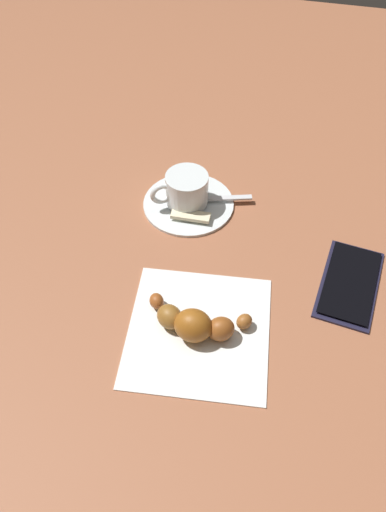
{
  "coord_description": "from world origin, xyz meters",
  "views": [
    {
      "loc": [
        0.46,
        0.1,
        0.57
      ],
      "look_at": [
        -0.0,
        -0.01,
        0.01
      ],
      "focal_mm": 36.51,
      "sensor_mm": 36.0,
      "label": 1
    }
  ],
  "objects_px": {
    "teaspoon": "(196,199)",
    "espresso_cup": "(186,189)",
    "saucer": "(188,203)",
    "napkin": "(199,331)",
    "sugar_packet": "(191,216)",
    "cell_phone": "(350,283)",
    "croissant": "(194,323)"
  },
  "relations": [
    {
      "from": "espresso_cup",
      "to": "teaspoon",
      "type": "xyz_separation_m",
      "value": [
        -0.01,
        0.01,
        -0.02
      ]
    },
    {
      "from": "sugar_packet",
      "to": "croissant",
      "type": "distance_m",
      "value": 0.2
    },
    {
      "from": "croissant",
      "to": "sugar_packet",
      "type": "bearing_deg",
      "value": -164.91
    },
    {
      "from": "saucer",
      "to": "teaspoon",
      "type": "xyz_separation_m",
      "value": [
        -0.0,
        0.01,
        0.01
      ]
    },
    {
      "from": "napkin",
      "to": "cell_phone",
      "type": "distance_m",
      "value": 0.22
    },
    {
      "from": "teaspoon",
      "to": "espresso_cup",
      "type": "bearing_deg",
      "value": -70.59
    },
    {
      "from": "espresso_cup",
      "to": "napkin",
      "type": "relative_size",
      "value": 0.45
    },
    {
      "from": "teaspoon",
      "to": "croissant",
      "type": "bearing_deg",
      "value": 12.83
    },
    {
      "from": "espresso_cup",
      "to": "croissant",
      "type": "height_order",
      "value": "espresso_cup"
    },
    {
      "from": "napkin",
      "to": "croissant",
      "type": "distance_m",
      "value": 0.02
    },
    {
      "from": "saucer",
      "to": "espresso_cup",
      "type": "distance_m",
      "value": 0.03
    },
    {
      "from": "teaspoon",
      "to": "napkin",
      "type": "xyz_separation_m",
      "value": [
        0.23,
        0.06,
        -0.01
      ]
    },
    {
      "from": "saucer",
      "to": "napkin",
      "type": "height_order",
      "value": "saucer"
    },
    {
      "from": "espresso_cup",
      "to": "sugar_packet",
      "type": "relative_size",
      "value": 1.42
    },
    {
      "from": "sugar_packet",
      "to": "cell_phone",
      "type": "relative_size",
      "value": 0.39
    },
    {
      "from": "sugar_packet",
      "to": "cell_phone",
      "type": "distance_m",
      "value": 0.25
    },
    {
      "from": "espresso_cup",
      "to": "napkin",
      "type": "height_order",
      "value": "espresso_cup"
    },
    {
      "from": "saucer",
      "to": "croissant",
      "type": "distance_m",
      "value": 0.24
    },
    {
      "from": "espresso_cup",
      "to": "teaspoon",
      "type": "distance_m",
      "value": 0.03
    },
    {
      "from": "saucer",
      "to": "teaspoon",
      "type": "height_order",
      "value": "teaspoon"
    },
    {
      "from": "teaspoon",
      "to": "napkin",
      "type": "relative_size",
      "value": 0.72
    },
    {
      "from": "cell_phone",
      "to": "espresso_cup",
      "type": "bearing_deg",
      "value": -111.34
    },
    {
      "from": "napkin",
      "to": "espresso_cup",
      "type": "bearing_deg",
      "value": -162.04
    },
    {
      "from": "espresso_cup",
      "to": "sugar_packet",
      "type": "xyz_separation_m",
      "value": [
        0.03,
        0.02,
        -0.02
      ]
    },
    {
      "from": "espresso_cup",
      "to": "teaspoon",
      "type": "height_order",
      "value": "espresso_cup"
    },
    {
      "from": "sugar_packet",
      "to": "teaspoon",
      "type": "bearing_deg",
      "value": 89.1
    },
    {
      "from": "teaspoon",
      "to": "sugar_packet",
      "type": "distance_m",
      "value": 0.04
    },
    {
      "from": "saucer",
      "to": "cell_phone",
      "type": "distance_m",
      "value": 0.27
    },
    {
      "from": "saucer",
      "to": "cell_phone",
      "type": "bearing_deg",
      "value": 67.95
    },
    {
      "from": "espresso_cup",
      "to": "teaspoon",
      "type": "relative_size",
      "value": 0.63
    },
    {
      "from": "saucer",
      "to": "teaspoon",
      "type": "bearing_deg",
      "value": 104.59
    },
    {
      "from": "napkin",
      "to": "cell_phone",
      "type": "xyz_separation_m",
      "value": [
        -0.12,
        0.18,
        0.0
      ]
    }
  ]
}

